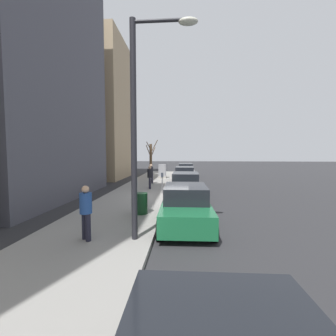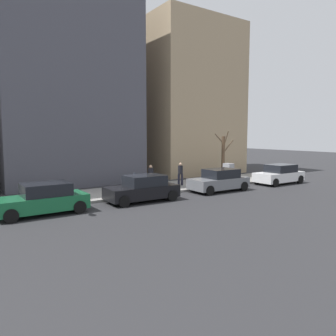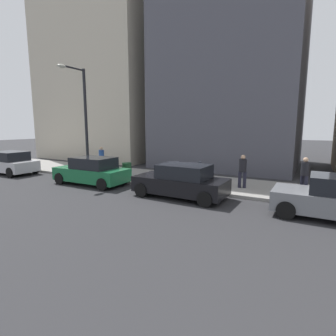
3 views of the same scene
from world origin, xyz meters
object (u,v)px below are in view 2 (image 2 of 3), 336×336
(parking_meter, at_px, (135,181))
(utility_box, at_px, (228,173))
(parked_car_white, at_px, (279,174))
(parked_car_grey, at_px, (219,180))
(parked_car_green, at_px, (43,199))
(office_tower_left, at_px, (182,100))
(parked_car_black, at_px, (143,189))
(office_block_center, at_px, (60,84))
(pedestrian_near_meter, at_px, (180,172))
(trash_bin, at_px, (52,194))
(pedestrian_midblock, at_px, (151,176))
(bare_tree, at_px, (223,156))

(parking_meter, relative_size, utility_box, 0.94)
(parked_car_white, distance_m, parked_car_grey, 6.24)
(parking_meter, bearing_deg, utility_box, -84.54)
(parked_car_green, xyz_separation_m, office_tower_left, (11.20, -16.71, 6.67))
(parked_car_black, xyz_separation_m, office_block_center, (11.79, 1.10, 7.36))
(pedestrian_near_meter, relative_size, office_tower_left, 0.11)
(parking_meter, distance_m, office_block_center, 12.58)
(pedestrian_near_meter, height_order, office_block_center, office_block_center)
(parked_car_green, xyz_separation_m, utility_box, (2.32, -14.71, 0.11))
(parked_car_white, bearing_deg, office_tower_left, 5.17)
(office_block_center, bearing_deg, office_tower_left, -92.56)
(trash_bin, distance_m, pedestrian_midblock, 6.77)
(office_tower_left, bearing_deg, bare_tree, 169.90)
(parked_car_white, distance_m, office_tower_left, 13.21)
(parked_car_green, relative_size, bare_tree, 1.06)
(utility_box, height_order, office_tower_left, office_tower_left)
(parked_car_grey, height_order, parked_car_black, same)
(office_tower_left, bearing_deg, utility_box, 167.29)
(utility_box, distance_m, office_tower_left, 11.22)
(office_block_center, bearing_deg, pedestrian_near_meter, -146.20)
(bare_tree, distance_m, pedestrian_near_meter, 5.13)
(bare_tree, bearing_deg, pedestrian_near_meter, 98.50)
(parking_meter, height_order, office_tower_left, office_tower_left)
(parking_meter, height_order, trash_bin, parking_meter)
(pedestrian_near_meter, distance_m, office_block_center, 12.78)
(parked_car_grey, distance_m, parked_car_green, 11.58)
(parked_car_black, relative_size, office_block_center, 0.26)
(pedestrian_midblock, bearing_deg, parked_car_grey, -42.21)
(parked_car_white, xyz_separation_m, parking_meter, (1.62, 12.00, 0.24))
(parked_car_white, relative_size, parking_meter, 3.12)
(parking_meter, distance_m, pedestrian_midblock, 2.13)
(utility_box, relative_size, bare_tree, 0.36)
(parked_car_green, distance_m, pedestrian_near_meter, 10.78)
(parked_car_grey, xyz_separation_m, trash_bin, (1.91, 10.65, -0.14))
(parked_car_grey, height_order, parking_meter, parked_car_grey)
(trash_bin, distance_m, office_block_center, 12.85)
(parking_meter, xyz_separation_m, office_block_center, (10.29, 1.38, 7.11))
(parked_car_white, distance_m, parked_car_green, 17.81)
(trash_bin, xyz_separation_m, pedestrian_midblock, (0.64, -6.72, 0.49))
(pedestrian_midblock, xyz_separation_m, office_tower_left, (8.65, -9.06, 6.32))
(bare_tree, bearing_deg, utility_box, 153.27)
(trash_bin, relative_size, office_block_center, 0.06)
(pedestrian_near_meter, relative_size, pedestrian_midblock, 1.00)
(parked_car_green, relative_size, pedestrian_midblock, 2.55)
(bare_tree, relative_size, office_tower_left, 0.27)
(parked_car_black, relative_size, pedestrian_midblock, 2.54)
(office_block_center, bearing_deg, parked_car_green, 159.33)
(bare_tree, xyz_separation_m, office_tower_left, (7.59, -1.35, 5.32))
(parking_meter, distance_m, pedestrian_near_meter, 4.78)
(parked_car_black, height_order, pedestrian_near_meter, pedestrian_near_meter)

